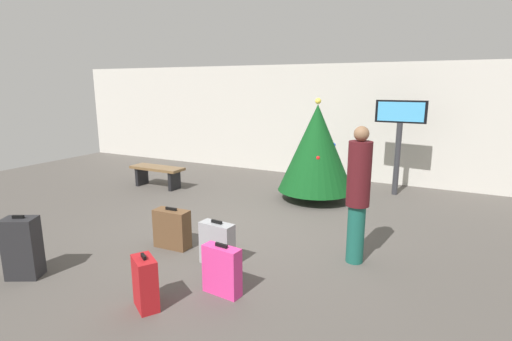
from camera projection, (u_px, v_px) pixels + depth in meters
name	position (u px, v px, depth m)	size (l,w,h in m)	color
ground_plane	(240.00, 229.00, 6.34)	(16.00, 16.00, 0.00)	#514C47
back_wall	(323.00, 121.00, 9.81)	(16.00, 0.20, 2.81)	beige
holiday_tree	(317.00, 148.00, 7.78)	(1.53, 1.53, 2.06)	#4C3319
flight_info_kiosk	(400.00, 128.00, 8.08)	(1.02, 0.12, 2.00)	#333338
waiting_bench	(157.00, 172.00, 8.90)	(1.28, 0.44, 0.48)	brown
traveller_0	(358.00, 192.00, 4.99)	(0.42, 0.42, 1.81)	#19594C
suitcase_0	(217.00, 244.00, 5.06)	(0.47, 0.23, 0.61)	#9EA0A5
suitcase_1	(22.00, 248.00, 4.71)	(0.46, 0.41, 0.80)	#232326
suitcase_2	(172.00, 229.00, 5.60)	(0.53, 0.25, 0.60)	brown
suitcase_3	(222.00, 270.00, 4.34)	(0.46, 0.21, 0.60)	#E5388C
suitcase_4	(145.00, 283.00, 4.06)	(0.39, 0.35, 0.60)	#B2191E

